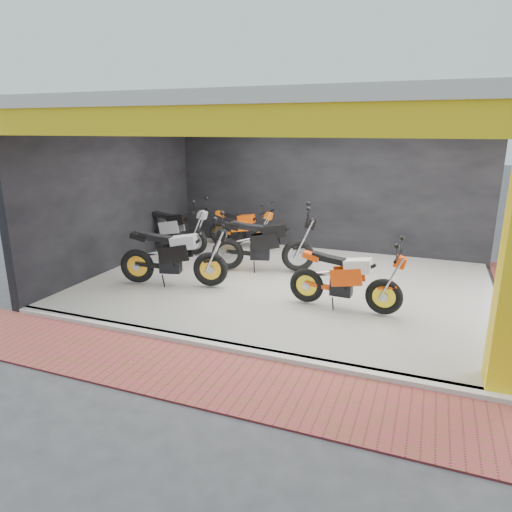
# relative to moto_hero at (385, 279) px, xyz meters

# --- Properties ---
(ground) EXTENTS (80.00, 80.00, 0.00)m
(ground) POSITION_rel_moto_hero_xyz_m (-2.07, -0.95, -0.75)
(ground) COLOR #2D2D30
(ground) RESTS_ON ground
(showroom_floor) EXTENTS (8.00, 6.00, 0.10)m
(showroom_floor) POSITION_rel_moto_hero_xyz_m (-2.07, 1.05, -0.70)
(showroom_floor) COLOR silver
(showroom_floor) RESTS_ON ground
(showroom_ceiling) EXTENTS (8.40, 6.40, 0.20)m
(showroom_ceiling) POSITION_rel_moto_hero_xyz_m (-2.07, 1.05, 2.85)
(showroom_ceiling) COLOR beige
(showroom_ceiling) RESTS_ON corner_column
(back_wall) EXTENTS (8.20, 0.20, 3.50)m
(back_wall) POSITION_rel_moto_hero_xyz_m (-2.07, 4.15, 1.00)
(back_wall) COLOR black
(back_wall) RESTS_ON ground
(left_wall) EXTENTS (0.20, 6.20, 3.50)m
(left_wall) POSITION_rel_moto_hero_xyz_m (-6.17, 1.05, 1.00)
(left_wall) COLOR black
(left_wall) RESTS_ON ground
(header_beam_front) EXTENTS (8.40, 0.30, 0.40)m
(header_beam_front) POSITION_rel_moto_hero_xyz_m (-2.07, -1.95, 2.55)
(header_beam_front) COLOR yellow
(header_beam_front) RESTS_ON corner_column
(floor_kerb) EXTENTS (8.00, 0.20, 0.10)m
(floor_kerb) POSITION_rel_moto_hero_xyz_m (-2.07, -1.97, -0.70)
(floor_kerb) COLOR silver
(floor_kerb) RESTS_ON ground
(paver_front) EXTENTS (9.00, 1.40, 0.03)m
(paver_front) POSITION_rel_moto_hero_xyz_m (-2.07, -2.75, -0.74)
(paver_front) COLOR maroon
(paver_front) RESTS_ON ground
(moto_hero) EXTENTS (2.18, 0.91, 1.31)m
(moto_hero) POSITION_rel_moto_hero_xyz_m (0.00, 0.00, 0.00)
(moto_hero) COLOR #EE440A
(moto_hero) RESTS_ON showroom_floor
(moto_row_a) EXTENTS (2.51, 1.40, 1.45)m
(moto_row_a) POSITION_rel_moto_hero_xyz_m (-3.41, 0.23, 0.07)
(moto_row_a) COLOR black
(moto_row_a) RESTS_ON showroom_floor
(moto_row_b) EXTENTS (2.57, 1.50, 1.48)m
(moto_row_b) POSITION_rel_moto_hero_xyz_m (-2.04, 1.80, 0.09)
(moto_row_b) COLOR black
(moto_row_b) RESTS_ON showroom_floor
(moto_row_c) EXTENTS (2.10, 0.99, 1.23)m
(moto_row_c) POSITION_rel_moto_hero_xyz_m (-3.49, 3.34, -0.04)
(moto_row_c) COLOR #F7640A
(moto_row_c) RESTS_ON showroom_floor
(moto_row_d) EXTENTS (2.32, 0.96, 1.39)m
(moto_row_d) POSITION_rel_moto_hero_xyz_m (-4.87, 2.26, 0.04)
(moto_row_d) COLOR #9DA0A4
(moto_row_d) RESTS_ON showroom_floor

